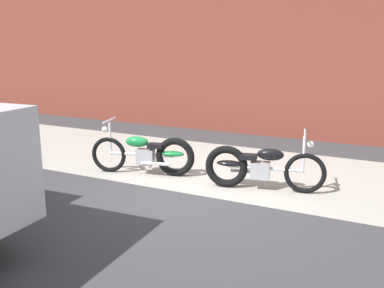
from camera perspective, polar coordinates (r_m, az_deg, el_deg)
name	(u,v)px	position (r m, az deg, el deg)	size (l,w,h in m)	color
ground_plane	(186,193)	(7.24, -0.84, -6.44)	(80.00, 80.00, 0.00)	#38383A
sidewalk_slab	(226,167)	(8.75, 4.48, -2.97)	(36.00, 3.50, 0.01)	#9E998E
brick_building_wall	(280,38)	(11.68, 11.36, 13.44)	(36.00, 0.50, 5.07)	brown
motorcycle_green	(149,154)	(8.17, -5.58, -1.30)	(1.96, 0.77, 1.03)	black
motorcycle_black	(256,167)	(7.39, 8.29, -2.93)	(1.98, 0.71, 1.03)	black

